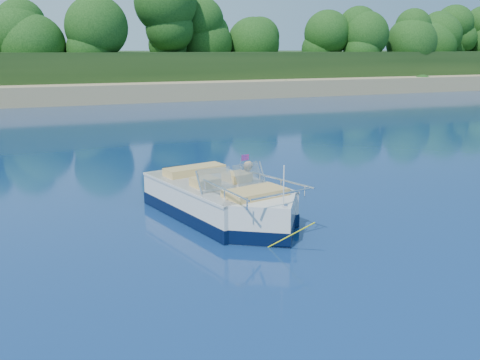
% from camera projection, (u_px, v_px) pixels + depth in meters
% --- Properties ---
extents(ground, '(160.00, 160.00, 0.00)m').
position_uv_depth(ground, '(390.00, 245.00, 11.96)').
color(ground, '#0A234B').
rests_on(ground, ground).
extents(shoreline, '(170.00, 59.00, 6.00)m').
position_uv_depth(shoreline, '(79.00, 75.00, 69.03)').
color(shoreline, tan).
rests_on(shoreline, ground).
extents(treeline, '(150.00, 7.12, 8.19)m').
position_uv_depth(treeline, '(104.00, 34.00, 47.51)').
color(treeline, black).
rests_on(treeline, ground).
extents(motorboat, '(3.07, 6.12, 2.07)m').
position_uv_depth(motorboat, '(225.00, 204.00, 13.75)').
color(motorboat, white).
rests_on(motorboat, ground).
extents(tow_tube, '(1.62, 1.62, 0.38)m').
position_uv_depth(tow_tube, '(248.00, 190.00, 16.24)').
color(tow_tube, yellow).
rests_on(tow_tube, ground).
extents(boy, '(0.71, 0.95, 1.70)m').
position_uv_depth(boy, '(246.00, 193.00, 16.31)').
color(boy, tan).
rests_on(boy, ground).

